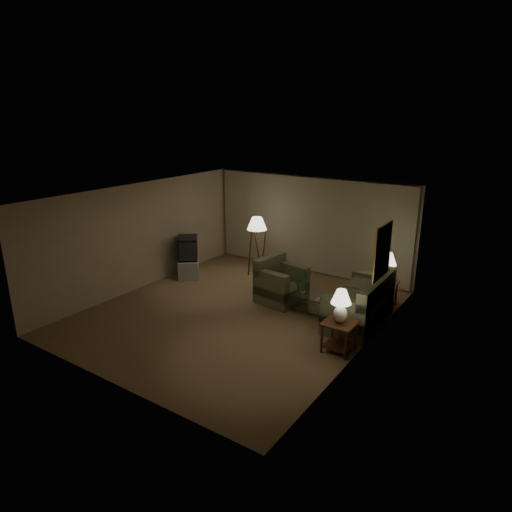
{
  "coord_description": "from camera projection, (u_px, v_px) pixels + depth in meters",
  "views": [
    {
      "loc": [
        5.7,
        -7.69,
        4.39
      ],
      "look_at": [
        0.1,
        0.6,
        1.2
      ],
      "focal_mm": 32.0,
      "sensor_mm": 36.0,
      "label": 1
    }
  ],
  "objects": [
    {
      "name": "side_table_near",
      "position": [
        339.0,
        331.0,
        8.62
      ],
      "size": [
        0.58,
        0.58,
        0.6
      ],
      "color": "#321B0D",
      "rests_on": "ground"
    },
    {
      "name": "book",
      "position": [
        317.0,
        299.0,
        10.09
      ],
      "size": [
        0.17,
        0.23,
        0.02
      ],
      "primitive_type": "imported",
      "rotation": [
        0.0,
        0.0,
        -0.06
      ],
      "color": "olive",
      "rests_on": "coffee_table"
    },
    {
      "name": "floor_lamp",
      "position": [
        257.0,
        245.0,
        12.5
      ],
      "size": [
        0.54,
        0.54,
        1.66
      ],
      "color": "#321B0D",
      "rests_on": "ground"
    },
    {
      "name": "flowers",
      "position": [
        303.0,
        277.0,
        10.27
      ],
      "size": [
        0.47,
        0.42,
        0.49
      ],
      "primitive_type": "imported",
      "rotation": [
        0.0,
        0.0,
        -0.08
      ],
      "color": "#457534",
      "rests_on": "vase"
    },
    {
      "name": "coffee_table",
      "position": [
        308.0,
        301.0,
        10.35
      ],
      "size": [
        0.98,
        0.53,
        0.41
      ],
      "color": "silver",
      "rests_on": "ground"
    },
    {
      "name": "ground",
      "position": [
        238.0,
        312.0,
        10.44
      ],
      "size": [
        7.0,
        7.0,
        0.0
      ],
      "primitive_type": "plane",
      "color": "#977753",
      "rests_on": "ground"
    },
    {
      "name": "table_lamp_far",
      "position": [
        387.0,
        265.0,
        10.5
      ],
      "size": [
        0.4,
        0.4,
        0.7
      ],
      "color": "silver",
      "rests_on": "side_table_far"
    },
    {
      "name": "tv_cabinet",
      "position": [
        189.0,
        267.0,
        12.67
      ],
      "size": [
        1.44,
        1.43,
        0.5
      ],
      "primitive_type": "cube",
      "rotation": [
        0.0,
        0.0,
        -0.87
      ],
      "color": "#ADADAF",
      "rests_on": "ground"
    },
    {
      "name": "ottoman",
      "position": [
        268.0,
        264.0,
        13.02
      ],
      "size": [
        0.73,
        0.73,
        0.42
      ],
      "primitive_type": "cylinder",
      "rotation": [
        0.0,
        0.0,
        -0.19
      ],
      "color": "#A64D38",
      "rests_on": "ground"
    },
    {
      "name": "vase",
      "position": [
        303.0,
        291.0,
        10.37
      ],
      "size": [
        0.16,
        0.16,
        0.15
      ],
      "primitive_type": "imported",
      "rotation": [
        0.0,
        0.0,
        -0.09
      ],
      "color": "white",
      "rests_on": "coffee_table"
    },
    {
      "name": "crt_tv",
      "position": [
        188.0,
        248.0,
        12.5
      ],
      "size": [
        1.21,
        1.21,
        0.61
      ],
      "primitive_type": "cube",
      "rotation": [
        0.0,
        0.0,
        -0.87
      ],
      "color": "black",
      "rests_on": "tv_cabinet"
    },
    {
      "name": "room_shell",
      "position": [
        274.0,
        225.0,
        11.09
      ],
      "size": [
        6.04,
        7.02,
        2.72
      ],
      "color": "beige",
      "rests_on": "ground"
    },
    {
      "name": "sofa",
      "position": [
        359.0,
        305.0,
        9.77
      ],
      "size": [
        1.97,
        1.04,
        0.86
      ],
      "rotation": [
        0.0,
        0.0,
        -1.55
      ],
      "color": "#6C7451",
      "rests_on": "ground"
    },
    {
      "name": "table_lamp_near",
      "position": [
        341.0,
        303.0,
        8.45
      ],
      "size": [
        0.38,
        0.38,
        0.66
      ],
      "color": "silver",
      "rests_on": "side_table_near"
    },
    {
      "name": "side_table_far",
      "position": [
        385.0,
        289.0,
        10.68
      ],
      "size": [
        0.53,
        0.45,
        0.6
      ],
      "color": "#321B0D",
      "rests_on": "ground"
    },
    {
      "name": "armchair",
      "position": [
        282.0,
        285.0,
        10.89
      ],
      "size": [
        1.25,
        1.21,
        0.84
      ],
      "rotation": [
        0.0,
        0.0,
        1.44
      ],
      "color": "#6C7451",
      "rests_on": "ground"
    }
  ]
}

